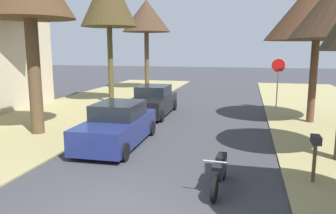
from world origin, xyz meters
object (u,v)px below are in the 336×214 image
Objects in this scene: street_tree_left_far at (146,17)px; parked_sedan_black at (153,102)px; stop_sign_far at (278,73)px; parked_sedan_navy at (117,126)px; street_tree_right_mid_b at (319,7)px; parked_motorcycle at (220,171)px; curbside_mailbox at (316,145)px.

street_tree_left_far is 1.72× the size of parked_sedan_black.
stop_sign_far reaches higher than parked_sedan_navy.
street_tree_right_mid_b is at bearing -66.96° from stop_sign_far.
street_tree_left_far is (-11.63, 10.82, 0.84)m from street_tree_right_mid_b.
parked_sedan_black is (-0.32, 5.82, 0.00)m from parked_sedan_navy.
street_tree_left_far is at bearing 143.27° from stop_sign_far.
street_tree_right_mid_b is 0.91× the size of street_tree_left_far.
street_tree_left_far reaches higher than stop_sign_far.
street_tree_right_mid_b is at bearing -42.93° from street_tree_left_far.
parked_sedan_black is at bearing 93.13° from parked_sedan_navy.
parked_motorcycle is 1.62× the size of curbside_mailbox.
stop_sign_far is 0.39× the size of street_tree_left_far.
stop_sign_far is at bearing 54.26° from parked_sedan_navy.
curbside_mailbox is (0.10, -10.98, -1.14)m from stop_sign_far.
stop_sign_far is 10.95m from parked_sedan_navy.
parked_sedan_navy is 5.11m from parked_motorcycle.
parked_sedan_black is at bearing 130.22° from curbside_mailbox.
parked_sedan_navy is at bearing -86.87° from parked_sedan_black.
parked_sedan_navy is 6.81m from curbside_mailbox.
parked_sedan_black is 9.94m from parked_motorcycle.
street_tree_right_mid_b is at bearing 36.46° from parked_sedan_navy.
street_tree_right_mid_b is 10.71m from parked_motorcycle.
stop_sign_far is 0.67× the size of parked_sedan_black.
curbside_mailbox is at bearing -60.87° from street_tree_left_far.
stop_sign_far is 0.67× the size of parked_sedan_navy.
street_tree_right_mid_b is (1.34, -3.14, 3.23)m from stop_sign_far.
stop_sign_far is 12.26m from parked_motorcycle.
stop_sign_far is 13.47m from street_tree_left_far.
curbside_mailbox is at bearing -89.46° from stop_sign_far.
parked_sedan_black is (-6.66, -2.99, -1.48)m from stop_sign_far.
parked_sedan_navy is 3.49× the size of curbside_mailbox.
stop_sign_far is 1.45× the size of parked_motorcycle.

